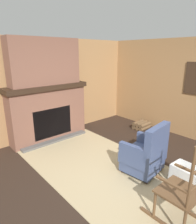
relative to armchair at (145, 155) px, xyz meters
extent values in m
plane|color=#2D2119|center=(-0.06, -0.55, -0.35)|extent=(14.00, 14.00, 0.00)
cube|color=#9E7247|center=(-2.76, -0.55, 0.87)|extent=(0.06, 5.94, 2.45)
cube|color=brown|center=(-2.51, -0.55, 0.28)|extent=(0.44, 1.90, 1.26)
cube|color=black|center=(-2.33, -0.55, 0.12)|extent=(0.08, 0.99, 0.71)
cube|color=#565451|center=(-2.21, -0.55, -0.32)|extent=(0.16, 1.71, 0.06)
cube|color=black|center=(-2.51, -0.55, 0.96)|extent=(0.54, 2.00, 0.11)
cube|color=brown|center=(-2.51, -0.55, 1.55)|extent=(0.39, 1.67, 1.06)
cube|color=tan|center=(-0.60, -0.49, -0.35)|extent=(3.56, 1.97, 0.01)
cube|color=#3D4C75|center=(-0.04, -0.01, -0.17)|extent=(0.65, 0.72, 0.24)
cube|color=#3D4C75|center=(-0.04, -0.01, -0.02)|extent=(0.69, 0.76, 0.18)
cube|color=#3D4C75|center=(0.20, 0.02, 0.33)|extent=(0.20, 0.70, 0.53)
cube|color=#3D4C75|center=(-0.03, -0.30, 0.17)|extent=(0.55, 0.16, 0.20)
cube|color=#3D4C75|center=(-0.10, 0.29, 0.17)|extent=(0.55, 0.16, 0.20)
cylinder|color=#332319|center=(-0.25, -0.31, -0.32)|extent=(0.06, 0.06, 0.06)
cylinder|color=#332319|center=(-0.32, 0.24, -0.32)|extent=(0.06, 0.06, 0.06)
cylinder|color=#332319|center=(0.23, -0.25, -0.32)|extent=(0.06, 0.06, 0.06)
cylinder|color=#332319|center=(0.16, 0.30, -0.32)|extent=(0.06, 0.06, 0.06)
cube|color=brown|center=(0.93, -0.36, -0.33)|extent=(0.80, 0.06, 0.04)
cylinder|color=brown|center=(0.72, -0.78, -0.12)|extent=(0.04, 0.04, 0.38)
cylinder|color=brown|center=(0.73, -0.35, -0.12)|extent=(0.04, 0.04, 0.38)
cylinder|color=brown|center=(1.12, -0.79, -0.12)|extent=(0.04, 0.04, 0.38)
cube|color=brown|center=(0.93, -0.57, 0.08)|extent=(0.48, 0.52, 0.02)
cylinder|color=brown|center=(1.12, -0.79, 0.46)|extent=(0.04, 0.04, 0.78)
cube|color=brown|center=(0.92, -0.79, 0.29)|extent=(0.42, 0.05, 0.02)
cube|color=brown|center=(0.93, -0.36, 0.29)|extent=(0.42, 0.05, 0.02)
cylinder|color=brown|center=(-1.47, 1.72, -0.30)|extent=(0.12, 0.44, 0.11)
cylinder|color=brown|center=(-1.36, 1.73, -0.30)|extent=(0.12, 0.44, 0.11)
cylinder|color=brown|center=(-1.24, 1.73, -0.30)|extent=(0.12, 0.44, 0.11)
cylinder|color=brown|center=(-1.47, 1.72, -0.20)|extent=(0.12, 0.44, 0.11)
cylinder|color=brown|center=(-1.36, 1.73, -0.20)|extent=(0.12, 0.44, 0.11)
cylinder|color=brown|center=(-1.24, 1.73, -0.20)|extent=(0.12, 0.44, 0.11)
cube|color=white|center=(0.67, 0.23, -0.35)|extent=(0.48, 0.35, 0.01)
cube|color=white|center=(0.44, 0.24, -0.19)|extent=(0.03, 0.32, 0.33)
cube|color=white|center=(0.68, 0.38, -0.19)|extent=(0.46, 0.04, 0.33)
cube|color=white|center=(0.66, 0.07, -0.19)|extent=(0.46, 0.04, 0.33)
ellipsoid|color=white|center=(0.67, 0.23, -0.17)|extent=(0.39, 0.28, 0.20)
ellipsoid|color=#47708E|center=(-2.56, -0.97, 1.06)|extent=(0.10, 0.10, 0.09)
cylinder|color=white|center=(-2.56, -0.97, 1.19)|extent=(0.05, 0.05, 0.16)
cube|color=gray|center=(-2.56, 0.20, 1.10)|extent=(0.17, 0.23, 0.16)
cube|color=silver|center=(-2.47, 0.20, 1.11)|extent=(0.01, 0.04, 0.02)
camera|label=1|loc=(1.83, -2.74, 1.76)|focal=32.00mm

